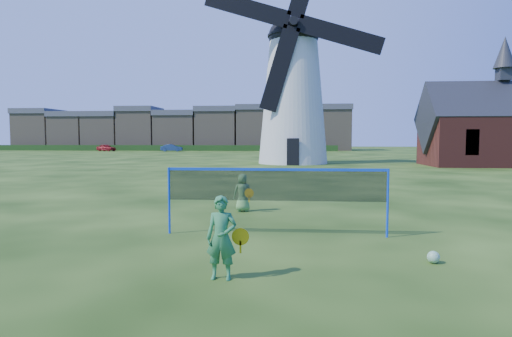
{
  "coord_description": "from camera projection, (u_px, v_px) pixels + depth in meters",
  "views": [
    {
      "loc": [
        1.06,
        -9.88,
        2.23
      ],
      "look_at": [
        0.2,
        0.5,
        1.5
      ],
      "focal_mm": 30.42,
      "sensor_mm": 36.0,
      "label": 1
    }
  ],
  "objects": [
    {
      "name": "ground",
      "position": [
        246.0,
        234.0,
        10.07
      ],
      "size": [
        220.0,
        220.0,
        0.0
      ],
      "primitive_type": "plane",
      "color": "black",
      "rests_on": "ground"
    },
    {
      "name": "windmill",
      "position": [
        293.0,
        91.0,
        38.08
      ],
      "size": [
        14.78,
        6.09,
        19.14
      ],
      "color": "silver",
      "rests_on": "ground"
    },
    {
      "name": "chapel",
      "position": [
        502.0,
        130.0,
        34.77
      ],
      "size": [
        12.18,
        5.91,
        10.3
      ],
      "color": "maroon",
      "rests_on": "ground"
    },
    {
      "name": "badminton_net",
      "position": [
        276.0,
        186.0,
        9.89
      ],
      "size": [
        5.05,
        0.05,
        1.55
      ],
      "color": "blue",
      "rests_on": "ground"
    },
    {
      "name": "player_girl",
      "position": [
        222.0,
        238.0,
        6.82
      ],
      "size": [
        0.67,
        0.36,
        1.33
      ],
      "rotation": [
        0.0,
        0.0,
        -0.03
      ],
      "color": "#338148",
      "rests_on": "ground"
    },
    {
      "name": "player_boy",
      "position": [
        243.0,
        193.0,
        13.19
      ],
      "size": [
        0.67,
        0.48,
        1.16
      ],
      "rotation": [
        0.0,
        0.0,
        3.35
      ],
      "color": "#64A54F",
      "rests_on": "ground"
    },
    {
      "name": "play_ball",
      "position": [
        433.0,
        257.0,
        7.73
      ],
      "size": [
        0.22,
        0.22,
        0.22
      ],
      "primitive_type": "sphere",
      "color": "green",
      "rests_on": "ground"
    },
    {
      "name": "terraced_houses",
      "position": [
        184.0,
        129.0,
        82.98
      ],
      "size": [
        63.96,
        8.4,
        8.37
      ],
      "color": "#8B775D",
      "rests_on": "ground"
    },
    {
      "name": "hedge",
      "position": [
        162.0,
        148.0,
        77.45
      ],
      "size": [
        62.0,
        0.8,
        1.0
      ],
      "primitive_type": "cube",
      "color": "#193814",
      "rests_on": "ground"
    },
    {
      "name": "car_left",
      "position": [
        106.0,
        148.0,
        74.87
      ],
      "size": [
        3.77,
        2.54,
        1.19
      ],
      "primitive_type": "imported",
      "rotation": [
        0.0,
        0.0,
        1.22
      ],
      "color": "maroon",
      "rests_on": "ground"
    },
    {
      "name": "car_right",
      "position": [
        172.0,
        148.0,
        73.4
      ],
      "size": [
        3.75,
        1.65,
        1.2
      ],
      "primitive_type": "imported",
      "rotation": [
        0.0,
        0.0,
        1.68
      ],
      "color": "navy",
      "rests_on": "ground"
    }
  ]
}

